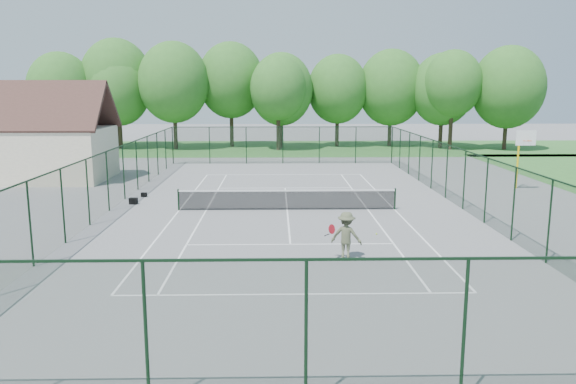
# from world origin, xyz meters

# --- Properties ---
(ground) EXTENTS (140.00, 140.00, 0.00)m
(ground) POSITION_xyz_m (0.00, 0.00, 0.00)
(ground) COLOR gray
(ground) RESTS_ON ground
(grass_far) EXTENTS (80.00, 16.00, 0.01)m
(grass_far) POSITION_xyz_m (0.00, 30.00, 0.01)
(grass_far) COLOR #3A7932
(grass_far) RESTS_ON ground
(court_lines) EXTENTS (11.05, 23.85, 0.01)m
(court_lines) POSITION_xyz_m (0.00, 0.00, 0.00)
(court_lines) COLOR white
(court_lines) RESTS_ON ground
(tennis_net) EXTENTS (11.08, 0.08, 1.10)m
(tennis_net) POSITION_xyz_m (0.00, 0.00, 0.58)
(tennis_net) COLOR black
(tennis_net) RESTS_ON ground
(fence_enclosure) EXTENTS (18.05, 36.05, 3.02)m
(fence_enclosure) POSITION_xyz_m (0.00, 0.00, 1.56)
(fence_enclosure) COLOR #18321D
(fence_enclosure) RESTS_ON ground
(utility_building) EXTENTS (8.60, 6.27, 6.63)m
(utility_building) POSITION_xyz_m (-16.00, 10.00, 3.12)
(utility_building) COLOR #F0E2C2
(utility_building) RESTS_ON ground
(tree_line_far) EXTENTS (39.40, 6.40, 9.70)m
(tree_line_far) POSITION_xyz_m (0.00, 30.00, 5.99)
(tree_line_far) COLOR #3A291F
(tree_line_far) RESTS_ON ground
(basketball_goal) EXTENTS (1.20, 1.43, 3.65)m
(basketball_goal) POSITION_xyz_m (14.28, 5.49, 2.57)
(basketball_goal) COLOR yellow
(basketball_goal) RESTS_ON ground
(sports_bag_a) EXTENTS (0.45, 0.31, 0.34)m
(sports_bag_a) POSITION_xyz_m (-8.19, 1.63, 0.17)
(sports_bag_a) COLOR black
(sports_bag_a) RESTS_ON ground
(sports_bag_b) EXTENTS (0.34, 0.23, 0.25)m
(sports_bag_b) POSITION_xyz_m (-8.10, 3.67, 0.12)
(sports_bag_b) COLOR black
(sports_bag_b) RESTS_ON ground
(tennis_player) EXTENTS (2.08, 0.97, 1.74)m
(tennis_player) POSITION_xyz_m (1.97, -8.36, 0.87)
(tennis_player) COLOR #51563D
(tennis_player) RESTS_ON ground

